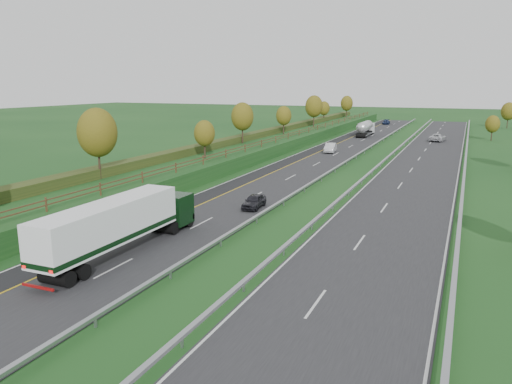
% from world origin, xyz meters
% --- Properties ---
extents(ground, '(400.00, 400.00, 0.00)m').
position_xyz_m(ground, '(8.00, 55.00, 0.00)').
color(ground, '#174117').
rests_on(ground, ground).
extents(near_carriageway, '(10.50, 200.00, 0.04)m').
position_xyz_m(near_carriageway, '(0.00, 60.00, 0.02)').
color(near_carriageway, '#242427').
rests_on(near_carriageway, ground).
extents(far_carriageway, '(10.50, 200.00, 0.04)m').
position_xyz_m(far_carriageway, '(16.50, 60.00, 0.02)').
color(far_carriageway, '#242427').
rests_on(far_carriageway, ground).
extents(hard_shoulder, '(3.00, 200.00, 0.04)m').
position_xyz_m(hard_shoulder, '(-3.75, 60.00, 0.02)').
color(hard_shoulder, black).
rests_on(hard_shoulder, ground).
extents(lane_markings, '(26.75, 200.00, 0.01)m').
position_xyz_m(lane_markings, '(6.40, 59.88, 0.05)').
color(lane_markings, silver).
rests_on(lane_markings, near_carriageway).
extents(embankment_left, '(12.00, 200.00, 2.00)m').
position_xyz_m(embankment_left, '(-13.00, 60.00, 1.00)').
color(embankment_left, '#174117').
rests_on(embankment_left, ground).
extents(hedge_left, '(2.20, 180.00, 1.10)m').
position_xyz_m(hedge_left, '(-15.00, 60.00, 2.55)').
color(hedge_left, '#273816').
rests_on(hedge_left, embankment_left).
extents(fence_left, '(0.12, 189.06, 1.20)m').
position_xyz_m(fence_left, '(-8.50, 59.59, 2.73)').
color(fence_left, '#422B19').
rests_on(fence_left, embankment_left).
extents(median_barrier_near, '(0.32, 200.00, 0.71)m').
position_xyz_m(median_barrier_near, '(5.70, 60.00, 0.61)').
color(median_barrier_near, '#92949A').
rests_on(median_barrier_near, ground).
extents(median_barrier_far, '(0.32, 200.00, 0.71)m').
position_xyz_m(median_barrier_far, '(10.80, 60.00, 0.61)').
color(median_barrier_far, '#92949A').
rests_on(median_barrier_far, ground).
extents(outer_barrier_far, '(0.32, 200.00, 0.71)m').
position_xyz_m(outer_barrier_far, '(22.30, 60.00, 0.62)').
color(outer_barrier_far, '#92949A').
rests_on(outer_barrier_far, ground).
extents(trees_left, '(6.64, 164.30, 7.66)m').
position_xyz_m(trees_left, '(-12.64, 56.63, 6.37)').
color(trees_left, '#2D2116').
rests_on(trees_left, embankment_left).
extents(box_lorry, '(2.58, 16.28, 4.06)m').
position_xyz_m(box_lorry, '(-0.10, 13.56, 2.33)').
color(box_lorry, black).
rests_on(box_lorry, near_carriageway).
extents(road_tanker, '(2.40, 11.22, 3.46)m').
position_xyz_m(road_tanker, '(-0.03, 104.11, 1.86)').
color(road_tanker, silver).
rests_on(road_tanker, near_carriageway).
extents(car_dark_near, '(1.89, 4.10, 1.36)m').
position_xyz_m(car_dark_near, '(3.35, 29.86, 0.72)').
color(car_dark_near, black).
rests_on(car_dark_near, near_carriageway).
extents(car_silver_mid, '(2.33, 5.16, 1.64)m').
position_xyz_m(car_silver_mid, '(-0.23, 72.86, 0.86)').
color(car_silver_mid, silver).
rests_on(car_silver_mid, near_carriageway).
extents(car_small_far, '(2.17, 4.86, 1.39)m').
position_xyz_m(car_small_far, '(-0.84, 140.91, 0.73)').
color(car_small_far, '#172448').
rests_on(car_small_far, near_carriageway).
extents(car_oncoming, '(3.41, 6.13, 1.62)m').
position_xyz_m(car_oncoming, '(16.39, 98.88, 0.85)').
color(car_oncoming, silver).
rests_on(car_oncoming, far_carriageway).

